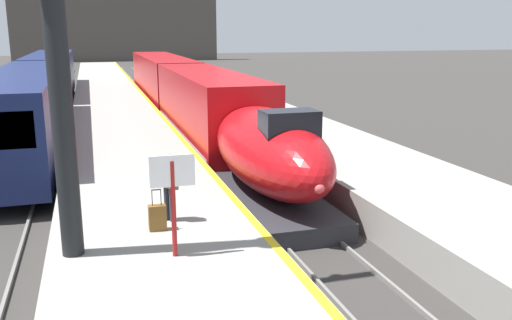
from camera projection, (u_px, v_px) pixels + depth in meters
platform_left at (122, 137)px, 26.34m from camera, size 4.80×110.00×1.05m
platform_right at (281, 129)px, 28.61m from camera, size 4.80×110.00×1.05m
platform_left_safety_stripe at (169, 124)px, 26.85m from camera, size 0.20×107.80×0.01m
rail_main_left at (181, 133)px, 29.93m from camera, size 0.08×110.00×0.12m
rail_main_right at (208, 131)px, 30.35m from camera, size 0.08×110.00×0.12m
rail_secondary_left at (22, 141)px, 27.66m from camera, size 0.08×110.00×0.12m
rail_secondary_right at (53, 140)px, 28.08m from camera, size 0.08×110.00×0.12m
highspeed_train_main at (188, 95)px, 31.48m from camera, size 2.92×39.32×3.60m
regional_train_adjacent at (42, 89)px, 32.56m from camera, size 2.85×36.60×3.80m
passenger_near_edge at (169, 181)px, 13.06m from camera, size 0.42×0.44×1.69m
rolling_suitcase at (157, 217)px, 12.59m from camera, size 0.40×0.22×0.98m
departure_info_board at (173, 185)px, 10.87m from camera, size 0.90×0.10×2.12m
terminus_back_wall at (117, 21)px, 97.90m from camera, size 36.00×2.00×14.00m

